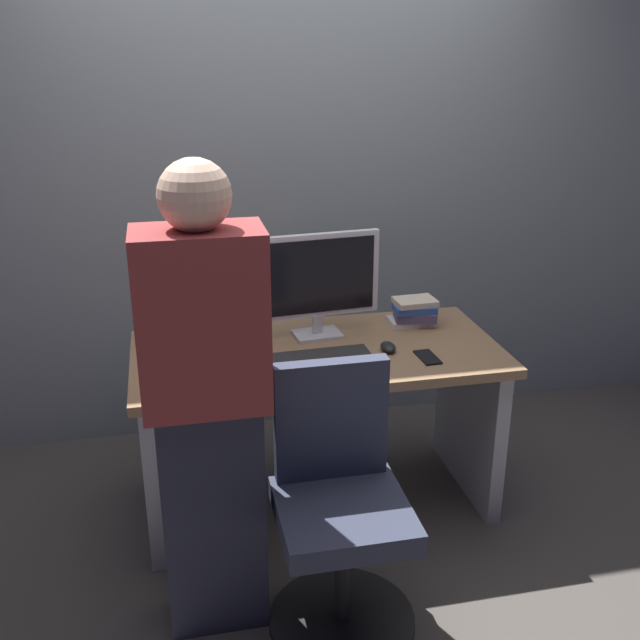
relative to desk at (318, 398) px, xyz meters
The scene contains 12 objects.
ground_plane 0.52m from the desk, ahead, with size 9.00×9.00×0.00m, color #4C4742.
wall_back 1.30m from the desk, 90.00° to the left, with size 6.40×0.10×3.00m, color gray.
desk is the anchor object (origin of this frame).
office_chair 0.70m from the desk, 95.84° to the right, with size 0.52×0.52×0.94m.
person_at_desk 0.85m from the desk, 129.00° to the right, with size 0.40×0.24×1.64m.
monitor 0.50m from the desk, 78.19° to the left, with size 0.54×0.16×0.46m.
keyboard 0.26m from the desk, 102.23° to the right, with size 0.43×0.13×0.02m, color #262626.
mouse 0.38m from the desk, 14.70° to the right, with size 0.06×0.10×0.03m, color black.
cup_near_keyboard 0.54m from the desk, 167.31° to the right, with size 0.07×0.07×0.09m, color #3372B2.
cup_by_monitor 0.51m from the desk, 162.74° to the left, with size 0.08×0.08×0.10m, color #3372B2.
book_stack 0.59m from the desk, 20.84° to the left, with size 0.21×0.15×0.12m.
cell_phone 0.51m from the desk, 23.39° to the right, with size 0.07×0.14×0.01m, color black.
Camera 1 is at (-0.59, -2.78, 1.96)m, focal length 41.77 mm.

